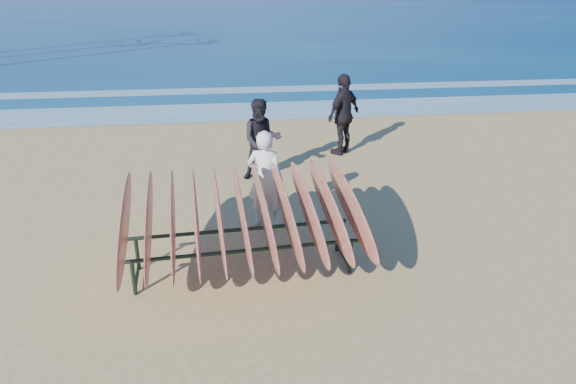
# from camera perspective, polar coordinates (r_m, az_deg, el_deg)

# --- Properties ---
(ground) EXTENTS (120.00, 120.00, 0.00)m
(ground) POSITION_cam_1_polar(r_m,az_deg,el_deg) (7.34, 0.84, -9.25)
(ground) COLOR tan
(ground) RESTS_ON ground
(ocean) EXTENTS (160.00, 160.00, 0.00)m
(ocean) POSITION_cam_1_polar(r_m,az_deg,el_deg) (61.31, -7.07, 18.58)
(ocean) COLOR navy
(ocean) RESTS_ON ground
(foam_near) EXTENTS (160.00, 160.00, 0.00)m
(foam_near) POSITION_cam_1_polar(r_m,az_deg,el_deg) (16.66, -4.23, 8.96)
(foam_near) COLOR white
(foam_near) RESTS_ON ground
(foam_far) EXTENTS (160.00, 160.00, 0.00)m
(foam_far) POSITION_cam_1_polar(r_m,az_deg,el_deg) (20.08, -4.88, 11.23)
(foam_far) COLOR white
(foam_far) RESTS_ON ground
(surfboard_rack) EXTENTS (3.31, 2.74, 1.40)m
(surfboard_rack) POSITION_cam_1_polar(r_m,az_deg,el_deg) (7.07, -5.15, -2.60)
(surfboard_rack) COLOR black
(surfboard_rack) RESTS_ON ground
(person_white) EXTENTS (0.71, 0.58, 1.66)m
(person_white) POSITION_cam_1_polar(r_m,az_deg,el_deg) (8.45, -2.56, 1.43)
(person_white) COLOR silver
(person_white) RESTS_ON ground
(person_dark_a) EXTENTS (0.82, 0.64, 1.68)m
(person_dark_a) POSITION_cam_1_polar(r_m,az_deg,el_deg) (10.57, -2.93, 5.80)
(person_dark_a) COLOR black
(person_dark_a) RESTS_ON ground
(person_dark_b) EXTENTS (1.14, 1.09, 1.90)m
(person_dark_b) POSITION_cam_1_polar(r_m,az_deg,el_deg) (12.25, 6.19, 8.55)
(person_dark_b) COLOR black
(person_dark_b) RESTS_ON ground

